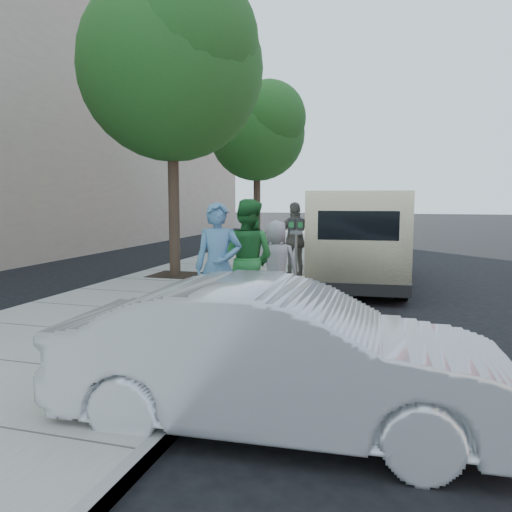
# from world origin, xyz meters

# --- Properties ---
(ground) EXTENTS (120.00, 120.00, 0.00)m
(ground) POSITION_xyz_m (0.00, 0.00, 0.00)
(ground) COLOR black
(ground) RESTS_ON ground
(sidewalk) EXTENTS (5.00, 60.00, 0.15)m
(sidewalk) POSITION_xyz_m (-1.00, 0.00, 0.07)
(sidewalk) COLOR gray
(sidewalk) RESTS_ON ground
(curb_face) EXTENTS (0.12, 60.00, 0.16)m
(curb_face) POSITION_xyz_m (1.44, 0.00, 0.07)
(curb_face) COLOR gray
(curb_face) RESTS_ON ground
(tree_near) EXTENTS (4.62, 4.60, 7.53)m
(tree_near) POSITION_xyz_m (-2.25, 2.40, 5.55)
(tree_near) COLOR black
(tree_near) RESTS_ON sidewalk
(tree_far) EXTENTS (3.92, 3.80, 6.49)m
(tree_far) POSITION_xyz_m (-2.25, 10.00, 4.88)
(tree_far) COLOR black
(tree_far) RESTS_ON sidewalk
(parking_meter) EXTENTS (0.33, 0.13, 1.58)m
(parking_meter) POSITION_xyz_m (1.25, 0.85, 1.29)
(parking_meter) COLOR gray
(parking_meter) RESTS_ON sidewalk
(van) EXTENTS (2.55, 6.35, 2.30)m
(van) POSITION_xyz_m (2.31, 3.48, 1.22)
(van) COLOR beige
(van) RESTS_ON ground
(sedan) EXTENTS (4.31, 1.72, 1.39)m
(sedan) POSITION_xyz_m (2.36, -5.01, 0.70)
(sedan) COLOR silver
(sedan) RESTS_ON ground
(person_officer) EXTENTS (0.81, 0.64, 1.95)m
(person_officer) POSITION_xyz_m (0.74, -2.41, 1.13)
(person_officer) COLOR teal
(person_officer) RESTS_ON sidewalk
(person_green_shirt) EXTENTS (1.08, 0.91, 2.00)m
(person_green_shirt) POSITION_xyz_m (0.92, -1.51, 1.15)
(person_green_shirt) COLOR #2A8137
(person_green_shirt) RESTS_ON sidewalk
(person_gray_shirt) EXTENTS (0.89, 0.68, 1.62)m
(person_gray_shirt) POSITION_xyz_m (1.19, -0.65, 0.96)
(person_gray_shirt) COLOR #9F9FA1
(person_gray_shirt) RESTS_ON sidewalk
(person_striped_polo) EXTENTS (1.20, 0.94, 1.91)m
(person_striped_polo) POSITION_xyz_m (0.82, 2.83, 1.10)
(person_striped_polo) COLOR slate
(person_striped_polo) RESTS_ON sidewalk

